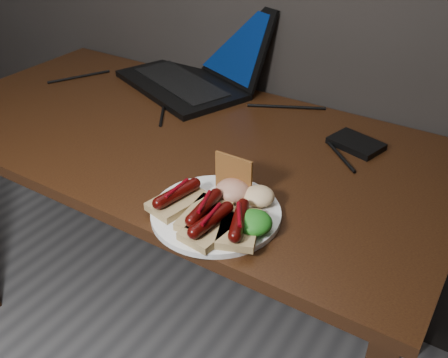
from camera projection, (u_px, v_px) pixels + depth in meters
desk at (179, 162)px, 1.33m from camera, size 1.40×0.70×0.75m
laptop at (196, 66)px, 1.53m from camera, size 0.50×0.45×0.25m
hard_drive at (356, 144)px, 1.22m from camera, size 0.14×0.11×0.02m
desk_cables at (202, 106)px, 1.41m from camera, size 1.00×0.34×0.01m
plate at (216, 213)px, 0.99m from camera, size 0.26×0.26×0.01m
bread_sausage_left at (177, 198)px, 0.99m from camera, size 0.09×0.13×0.04m
bread_sausage_center at (204, 212)px, 0.95m from camera, size 0.08×0.12×0.04m
bread_sausage_right at (239, 225)px, 0.92m from camera, size 0.11×0.13×0.04m
bread_sausage_extra at (211, 225)px, 0.92m from camera, size 0.08×0.12×0.04m
crispbread at (234, 174)px, 1.02m from camera, size 0.08×0.01×0.08m
salad_greens at (254, 223)px, 0.92m from camera, size 0.07×0.07×0.04m
salsa_mound at (233, 190)px, 1.01m from camera, size 0.07×0.07×0.04m
coleslaw_mound at (259, 196)px, 1.00m from camera, size 0.06×0.06×0.04m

